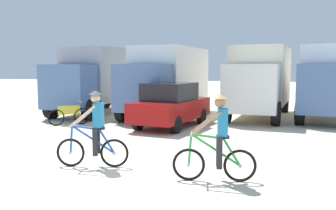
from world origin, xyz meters
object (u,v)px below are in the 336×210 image
at_px(box_truck_white_box, 167,78).
at_px(bicycle_spare, 69,115).
at_px(box_truck_grey_hauler, 100,77).
at_px(sedan_parked, 171,105).
at_px(cyclist_orange_shirt, 94,132).
at_px(box_truck_cream_rv, 260,78).
at_px(box_truck_avon_van, 332,78).
at_px(cyclist_cowboy_hat, 217,141).

bearing_deg(box_truck_white_box, bicycle_spare, -125.76).
bearing_deg(box_truck_grey_hauler, sedan_parked, -35.88).
xyz_separation_m(cyclist_orange_shirt, bicycle_spare, (-4.13, 5.69, -0.45)).
bearing_deg(cyclist_orange_shirt, box_truck_cream_rv, 73.29).
bearing_deg(box_truck_grey_hauler, box_truck_avon_van, 5.62).
distance_m(box_truck_grey_hauler, box_truck_avon_van, 11.29).
bearing_deg(box_truck_white_box, cyclist_cowboy_hat, -67.86).
bearing_deg(sedan_parked, box_truck_white_box, 109.12).
bearing_deg(box_truck_cream_rv, cyclist_cowboy_hat, -91.40).
relative_size(box_truck_cream_rv, box_truck_avon_van, 0.98).
xyz_separation_m(box_truck_cream_rv, cyclist_orange_shirt, (-3.22, -10.72, -1.03)).
distance_m(box_truck_cream_rv, bicycle_spare, 9.03).
height_order(box_truck_avon_van, cyclist_cowboy_hat, box_truck_avon_van).
height_order(box_truck_grey_hauler, box_truck_white_box, same).
distance_m(box_truck_avon_van, bicycle_spare, 11.91).
height_order(sedan_parked, cyclist_orange_shirt, cyclist_orange_shirt).
bearing_deg(box_truck_cream_rv, sedan_parked, -126.40).
distance_m(box_truck_cream_rv, cyclist_cowboy_hat, 11.08).
distance_m(box_truck_cream_rv, sedan_parked, 5.48).
distance_m(box_truck_cream_rv, cyclist_orange_shirt, 11.24).
height_order(cyclist_orange_shirt, bicycle_spare, cyclist_orange_shirt).
bearing_deg(sedan_parked, bicycle_spare, -170.41).
bearing_deg(bicycle_spare, box_truck_white_box, 54.24).
relative_size(cyclist_cowboy_hat, bicycle_spare, 1.39).
xyz_separation_m(box_truck_white_box, bicycle_spare, (-2.97, -4.12, -1.48)).
bearing_deg(box_truck_grey_hauler, box_truck_cream_rv, 6.02).
height_order(sedan_parked, cyclist_cowboy_hat, cyclist_cowboy_hat).
relative_size(box_truck_cream_rv, sedan_parked, 1.56).
bearing_deg(box_truck_cream_rv, bicycle_spare, -145.57).
relative_size(box_truck_grey_hauler, box_truck_avon_van, 0.98).
relative_size(box_truck_avon_van, bicycle_spare, 5.39).
relative_size(box_truck_avon_van, cyclist_cowboy_hat, 3.87).
bearing_deg(box_truck_avon_van, sedan_parked, -144.37).
relative_size(box_truck_grey_hauler, bicycle_spare, 5.26).
distance_m(sedan_parked, bicycle_spare, 4.24).
bearing_deg(cyclist_cowboy_hat, box_truck_white_box, 112.14).
height_order(box_truck_white_box, box_truck_cream_rv, same).
xyz_separation_m(box_truck_grey_hauler, box_truck_white_box, (3.64, -0.07, 0.00)).
height_order(box_truck_white_box, sedan_parked, box_truck_white_box).
xyz_separation_m(box_truck_grey_hauler, bicycle_spare, (0.67, -4.19, -1.48)).
distance_m(box_truck_avon_van, cyclist_orange_shirt, 12.77).
height_order(box_truck_grey_hauler, cyclist_orange_shirt, box_truck_grey_hauler).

